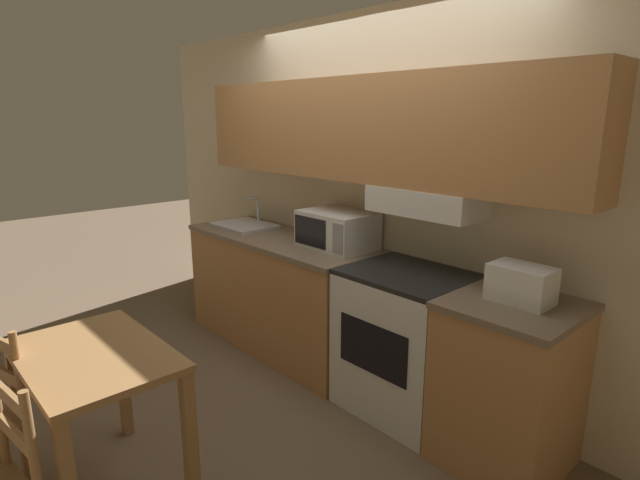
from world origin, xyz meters
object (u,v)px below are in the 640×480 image
at_px(toaster, 521,284).
at_px(sink_basin, 244,225).
at_px(microwave, 337,230).
at_px(dining_table, 96,379).
at_px(stove_range, 405,341).

height_order(toaster, sink_basin, sink_basin).
relative_size(toaster, sink_basin, 0.61).
bearing_deg(microwave, toaster, -2.95).
height_order(microwave, dining_table, microwave).
xyz_separation_m(toaster, dining_table, (-1.22, -1.72, -0.39)).
distance_m(sink_basin, dining_table, 2.12).
bearing_deg(stove_range, microwave, 172.58).
xyz_separation_m(microwave, sink_basin, (-1.05, -0.10, -0.12)).
distance_m(microwave, sink_basin, 1.06).
xyz_separation_m(stove_range, sink_basin, (-1.76, -0.01, 0.48)).
xyz_separation_m(stove_range, microwave, (-0.71, 0.09, 0.59)).
height_order(microwave, sink_basin, microwave).
bearing_deg(dining_table, toaster, 54.53).
relative_size(stove_range, sink_basin, 1.78).
xyz_separation_m(microwave, dining_table, (0.19, -1.79, -0.43)).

